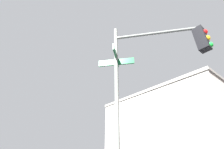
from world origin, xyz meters
TOP-DOWN VIEW (x-y plane):
  - traffic_signal_near at (-5.67, -5.81)m, footprint 2.55×2.29m
  - building_stucco at (-17.73, 17.65)m, footprint 19.76×19.59m

SIDE VIEW (x-z plane):
  - traffic_signal_near at x=-5.67m, z-range 1.13..6.56m
  - building_stucco at x=-17.73m, z-range 0.01..10.06m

